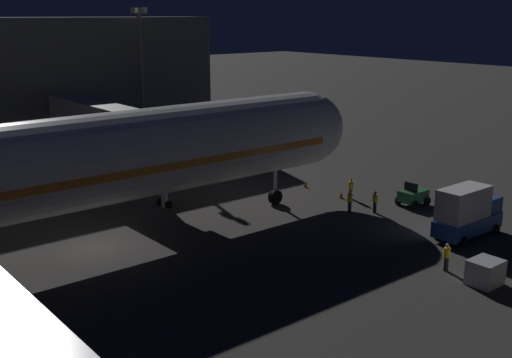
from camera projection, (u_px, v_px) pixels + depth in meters
ground_plane at (94, 249)px, 41.61m from camera, size 320.00×320.00×0.00m
jet_bridge at (121, 123)px, 54.27m from camera, size 22.34×3.40×7.47m
apron_floodlight_mast at (141, 68)px, 69.52m from camera, size 2.90×0.50×15.78m
pushback_tug at (413, 196)px, 50.95m from camera, size 1.86×2.32×1.95m
cargo_truck_aft at (467, 212)px, 43.43m from camera, size 2.36×5.78×3.66m
baggage_container_mid_row at (485, 272)px, 35.99m from camera, size 1.57×1.86×1.48m
ground_crew_near_nose_gear at (447, 256)px, 37.81m from camera, size 0.40×0.40×1.77m
ground_crew_by_belt_loader at (375, 201)px, 48.93m from camera, size 0.40×0.40×1.74m
ground_crew_marshaller_fwd at (351, 187)px, 52.69m from camera, size 0.40×0.40×1.79m
ground_crew_under_port_wing at (350, 200)px, 48.92m from camera, size 0.40×0.40×1.81m
traffic_cone_nose_port at (341, 195)px, 53.05m from camera, size 0.36×0.36×0.55m
traffic_cone_nose_starboard at (305, 184)px, 56.34m from camera, size 0.36×0.36×0.55m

